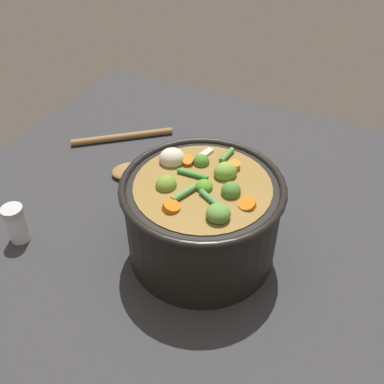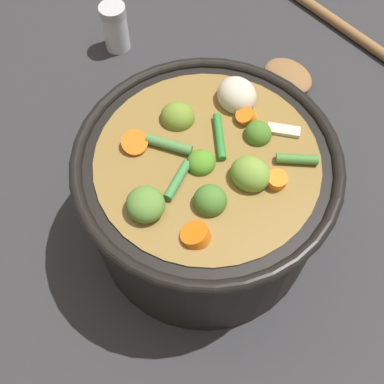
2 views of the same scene
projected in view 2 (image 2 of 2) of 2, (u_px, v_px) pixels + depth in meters
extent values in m
plane|color=#2D2D30|center=(204.00, 227.00, 0.60)|extent=(1.10, 1.10, 0.00)
cylinder|color=black|center=(205.00, 198.00, 0.53)|extent=(0.25, 0.25, 0.15)
torus|color=black|center=(207.00, 161.00, 0.47)|extent=(0.26, 0.26, 0.01)
cylinder|color=olive|center=(205.00, 195.00, 0.53)|extent=(0.22, 0.22, 0.14)
ellipsoid|color=#497C2E|center=(214.00, 201.00, 0.44)|extent=(0.04, 0.04, 0.03)
ellipsoid|color=olive|center=(178.00, 117.00, 0.49)|extent=(0.04, 0.04, 0.03)
ellipsoid|color=#487A27|center=(258.00, 134.00, 0.48)|extent=(0.04, 0.04, 0.03)
ellipsoid|color=#598738|center=(145.00, 204.00, 0.43)|extent=(0.05, 0.05, 0.03)
ellipsoid|color=olive|center=(250.00, 174.00, 0.45)|extent=(0.05, 0.05, 0.03)
ellipsoid|color=#518D26|center=(201.00, 163.00, 0.46)|extent=(0.04, 0.04, 0.02)
cylinder|color=orange|center=(135.00, 144.00, 0.47)|extent=(0.03, 0.03, 0.02)
cylinder|color=orange|center=(247.00, 118.00, 0.49)|extent=(0.03, 0.03, 0.02)
cylinder|color=orange|center=(276.00, 181.00, 0.45)|extent=(0.02, 0.02, 0.02)
cylinder|color=orange|center=(195.00, 235.00, 0.42)|extent=(0.04, 0.04, 0.02)
ellipsoid|color=beige|center=(237.00, 95.00, 0.49)|extent=(0.06, 0.06, 0.03)
cylinder|color=#488136|center=(297.00, 159.00, 0.46)|extent=(0.04, 0.01, 0.01)
cylinder|color=#408343|center=(177.00, 180.00, 0.45)|extent=(0.03, 0.04, 0.01)
cylinder|color=#2D8033|center=(219.00, 137.00, 0.47)|extent=(0.01, 0.05, 0.01)
cylinder|color=#4F8342|center=(169.00, 145.00, 0.47)|extent=(0.05, 0.03, 0.01)
cube|color=beige|center=(284.00, 130.00, 0.48)|extent=(0.03, 0.02, 0.01)
ellipsoid|color=olive|center=(288.00, 76.00, 0.70)|extent=(0.09, 0.10, 0.02)
cylinder|color=olive|center=(350.00, 32.00, 0.75)|extent=(0.16, 0.20, 0.02)
cylinder|color=silver|center=(116.00, 31.00, 0.72)|extent=(0.04, 0.04, 0.06)
cylinder|color=#B7B7BC|center=(112.00, 11.00, 0.69)|extent=(0.04, 0.04, 0.01)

